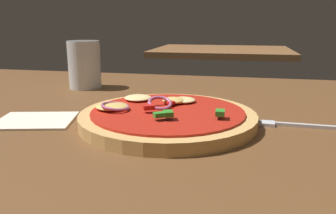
% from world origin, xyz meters
% --- Properties ---
extents(dining_table, '(1.28, 0.85, 0.03)m').
position_xyz_m(dining_table, '(0.00, 0.00, 0.02)').
color(dining_table, brown).
rests_on(dining_table, ground).
extents(pizza, '(0.26, 0.26, 0.04)m').
position_xyz_m(pizza, '(-0.01, -0.02, 0.04)').
color(pizza, tan).
rests_on(pizza, dining_table).
extents(fork, '(0.15, 0.02, 0.01)m').
position_xyz_m(fork, '(0.17, -0.00, 0.03)').
color(fork, silver).
rests_on(fork, dining_table).
extents(beer_glass, '(0.07, 0.07, 0.10)m').
position_xyz_m(beer_glass, '(-0.24, 0.21, 0.08)').
color(beer_glass, silver).
rests_on(beer_glass, dining_table).
extents(napkin, '(0.13, 0.11, 0.00)m').
position_xyz_m(napkin, '(-0.20, -0.05, 0.03)').
color(napkin, silver).
rests_on(napkin, dining_table).
extents(background_table, '(0.73, 0.58, 0.03)m').
position_xyz_m(background_table, '(-0.00, 1.40, 0.02)').
color(background_table, brown).
rests_on(background_table, ground).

